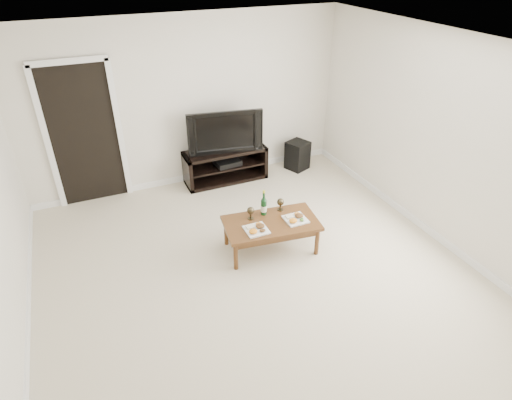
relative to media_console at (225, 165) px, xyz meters
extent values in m
plane|color=beige|center=(-0.48, -2.50, -0.28)|extent=(5.50, 5.50, 0.00)
cube|color=silver|center=(-0.48, 0.27, 1.02)|extent=(5.00, 0.04, 2.60)
cube|color=white|center=(-0.48, -2.50, 2.35)|extent=(5.00, 5.50, 0.04)
cube|color=black|center=(-2.03, 0.24, 0.75)|extent=(0.90, 0.02, 2.05)
cube|color=black|center=(0.00, 0.00, 0.00)|extent=(1.34, 0.45, 0.55)
imported|color=black|center=(0.00, 0.00, 0.61)|extent=(1.19, 0.35, 0.68)
cube|color=black|center=(0.03, -0.01, 0.05)|extent=(0.43, 0.33, 0.08)
cube|color=black|center=(1.29, -0.09, -0.03)|extent=(0.43, 0.43, 0.49)
cube|color=#532F17|center=(-0.11, -1.99, -0.07)|extent=(1.25, 0.78, 0.42)
cube|color=white|center=(-0.36, -2.08, 0.18)|extent=(0.27, 0.27, 0.07)
cube|color=white|center=(0.19, -2.07, 0.18)|extent=(0.27, 0.27, 0.07)
cylinder|color=#0E3516|center=(-0.12, -1.79, 0.32)|extent=(0.07, 0.07, 0.35)
camera|label=1|loc=(-2.05, -5.96, 3.16)|focal=30.00mm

